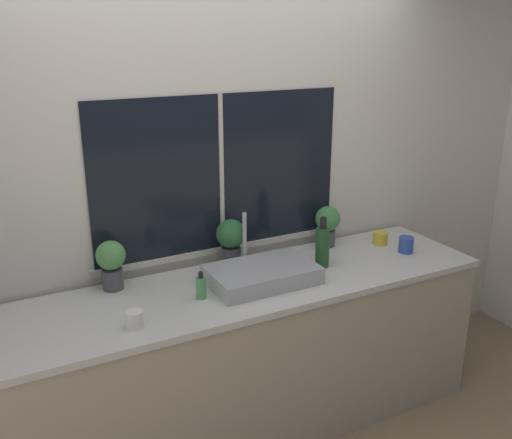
# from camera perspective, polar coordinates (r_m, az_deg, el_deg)

# --- Properties ---
(wall_back) EXTENTS (8.00, 0.09, 2.70)m
(wall_back) POSITION_cam_1_polar(r_m,az_deg,el_deg) (3.24, -3.75, 3.63)
(wall_back) COLOR silver
(wall_back) RESTS_ON ground_plane
(wall_right) EXTENTS (0.06, 7.00, 2.70)m
(wall_right) POSITION_cam_1_polar(r_m,az_deg,el_deg) (5.15, 16.94, 8.51)
(wall_right) COLOR silver
(wall_right) RESTS_ON ground_plane
(counter) EXTENTS (2.64, 0.70, 0.90)m
(counter) POSITION_cam_1_polar(r_m,az_deg,el_deg) (3.26, -0.43, -13.51)
(counter) COLOR #B2A893
(counter) RESTS_ON ground_plane
(sink) EXTENTS (0.56, 0.41, 0.33)m
(sink) POSITION_cam_1_polar(r_m,az_deg,el_deg) (3.04, 0.59, -5.46)
(sink) COLOR #ADADB2
(sink) RESTS_ON counter
(potted_plant_left) EXTENTS (0.15, 0.15, 0.26)m
(potted_plant_left) POSITION_cam_1_polar(r_m,az_deg,el_deg) (3.01, -14.28, -4.10)
(potted_plant_left) COLOR #4C4C51
(potted_plant_left) RESTS_ON counter
(potted_plant_center) EXTENTS (0.16, 0.16, 0.27)m
(potted_plant_center) POSITION_cam_1_polar(r_m,az_deg,el_deg) (3.21, -2.54, -1.96)
(potted_plant_center) COLOR #4C4C51
(potted_plant_center) RESTS_ON counter
(potted_plant_right) EXTENTS (0.15, 0.15, 0.25)m
(potted_plant_right) POSITION_cam_1_polar(r_m,az_deg,el_deg) (3.52, 7.17, -0.33)
(potted_plant_right) COLOR #4C4C51
(potted_plant_right) RESTS_ON counter
(soap_bottle) EXTENTS (0.05, 0.05, 0.14)m
(soap_bottle) POSITION_cam_1_polar(r_m,az_deg,el_deg) (2.87, -5.51, -6.76)
(soap_bottle) COLOR #519E5B
(soap_bottle) RESTS_ON counter
(bottle_tall) EXTENTS (0.08, 0.08, 0.29)m
(bottle_tall) POSITION_cam_1_polar(r_m,az_deg,el_deg) (3.22, 6.67, -2.67)
(bottle_tall) COLOR #235128
(bottle_tall) RESTS_ON counter
(mug_white) EXTENTS (0.08, 0.08, 0.08)m
(mug_white) POSITION_cam_1_polar(r_m,az_deg,el_deg) (2.66, -12.07, -9.72)
(mug_white) COLOR white
(mug_white) RESTS_ON counter
(mug_blue) EXTENTS (0.09, 0.09, 0.10)m
(mug_blue) POSITION_cam_1_polar(r_m,az_deg,el_deg) (3.54, 14.78, -2.46)
(mug_blue) COLOR #3351AD
(mug_blue) RESTS_ON counter
(mug_yellow) EXTENTS (0.09, 0.09, 0.08)m
(mug_yellow) POSITION_cam_1_polar(r_m,az_deg,el_deg) (3.64, 12.31, -1.82)
(mug_yellow) COLOR gold
(mug_yellow) RESTS_ON counter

